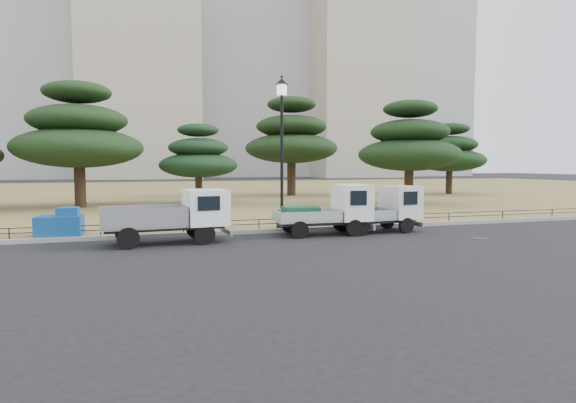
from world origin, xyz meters
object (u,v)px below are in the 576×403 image
object	(u,v)px
truck_large	(174,214)
truck_kei_front	(330,210)
street_lamp	(282,127)
truck_kei_rear	(382,209)
tarp_pile	(60,224)

from	to	relation	value
truck_large	truck_kei_front	world-z (taller)	truck_kei_front
truck_large	street_lamp	world-z (taller)	street_lamp
truck_large	truck_kei_front	distance (m)	6.05
truck_kei_rear	street_lamp	size ratio (longest dim) A/B	0.60
truck_large	truck_kei_front	bearing A→B (deg)	-1.63
truck_kei_front	street_lamp	world-z (taller)	street_lamp
truck_kei_front	truck_kei_rear	bearing A→B (deg)	4.22
truck_large	street_lamp	size ratio (longest dim) A/B	0.72
truck_kei_front	street_lamp	distance (m)	3.93
tarp_pile	truck_kei_rear	bearing A→B (deg)	-7.85
truck_kei_rear	tarp_pile	xyz separation A→B (m)	(-12.29, 1.69, -0.37)
truck_kei_rear	tarp_pile	distance (m)	12.41
truck_kei_front	truck_kei_rear	size ratio (longest dim) A/B	1.03
truck_kei_front	tarp_pile	distance (m)	10.14
truck_large	tarp_pile	xyz separation A→B (m)	(-3.94, 2.06, -0.47)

